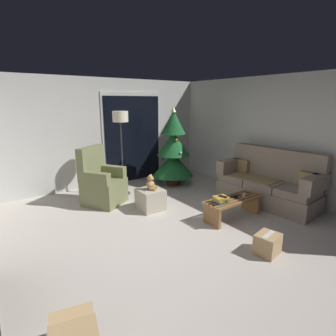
{
  "coord_description": "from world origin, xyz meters",
  "views": [
    {
      "loc": [
        -2.22,
        -2.98,
        1.99
      ],
      "look_at": [
        0.4,
        0.7,
        0.85
      ],
      "focal_mm": 28.65,
      "sensor_mm": 36.0,
      "label": 1
    }
  ],
  "objects_px": {
    "coffee_table": "(233,205)",
    "cell_phone": "(223,196)",
    "teddy_bear_honey": "(151,183)",
    "remote_black": "(233,197)",
    "cardboard_box_taped_mid_floor": "(267,244)",
    "armchair": "(102,184)",
    "ottoman": "(151,199)",
    "couch": "(268,184)",
    "remote_graphite": "(236,195)",
    "remote_silver": "(244,195)",
    "floor_lamp": "(121,125)",
    "christmas_tree": "(173,151)",
    "book_stack": "(221,200)"
  },
  "relations": [
    {
      "from": "remote_black",
      "to": "book_stack",
      "type": "relative_size",
      "value": 0.59
    },
    {
      "from": "floor_lamp",
      "to": "cardboard_box_taped_mid_floor",
      "type": "height_order",
      "value": "floor_lamp"
    },
    {
      "from": "remote_black",
      "to": "ottoman",
      "type": "relative_size",
      "value": 0.35
    },
    {
      "from": "remote_graphite",
      "to": "armchair",
      "type": "bearing_deg",
      "value": 66.74
    },
    {
      "from": "cell_phone",
      "to": "cardboard_box_taped_mid_floor",
      "type": "relative_size",
      "value": 0.39
    },
    {
      "from": "remote_silver",
      "to": "floor_lamp",
      "type": "distance_m",
      "value": 2.81
    },
    {
      "from": "cell_phone",
      "to": "book_stack",
      "type": "bearing_deg",
      "value": 120.14
    },
    {
      "from": "cell_phone",
      "to": "christmas_tree",
      "type": "xyz_separation_m",
      "value": [
        0.64,
        2.22,
        0.36
      ]
    },
    {
      "from": "coffee_table",
      "to": "floor_lamp",
      "type": "height_order",
      "value": "floor_lamp"
    },
    {
      "from": "remote_graphite",
      "to": "teddy_bear_honey",
      "type": "bearing_deg",
      "value": 70.03
    },
    {
      "from": "couch",
      "to": "remote_black",
      "type": "xyz_separation_m",
      "value": [
        -1.1,
        -0.06,
        -0.03
      ]
    },
    {
      "from": "christmas_tree",
      "to": "teddy_bear_honey",
      "type": "xyz_separation_m",
      "value": [
        -1.28,
        -1.04,
        -0.32
      ]
    },
    {
      "from": "coffee_table",
      "to": "couch",
      "type": "bearing_deg",
      "value": 4.37
    },
    {
      "from": "cell_phone",
      "to": "ottoman",
      "type": "height_order",
      "value": "cell_phone"
    },
    {
      "from": "coffee_table",
      "to": "remote_graphite",
      "type": "height_order",
      "value": "remote_graphite"
    },
    {
      "from": "book_stack",
      "to": "ottoman",
      "type": "relative_size",
      "value": 0.6
    },
    {
      "from": "couch",
      "to": "ottoman",
      "type": "bearing_deg",
      "value": 152.67
    },
    {
      "from": "ottoman",
      "to": "remote_silver",
      "type": "bearing_deg",
      "value": -43.94
    },
    {
      "from": "remote_silver",
      "to": "floor_lamp",
      "type": "height_order",
      "value": "floor_lamp"
    },
    {
      "from": "couch",
      "to": "remote_graphite",
      "type": "bearing_deg",
      "value": -178.25
    },
    {
      "from": "coffee_table",
      "to": "remote_graphite",
      "type": "relative_size",
      "value": 7.05
    },
    {
      "from": "remote_black",
      "to": "armchair",
      "type": "height_order",
      "value": "armchair"
    },
    {
      "from": "remote_black",
      "to": "remote_graphite",
      "type": "xyz_separation_m",
      "value": [
        0.12,
        0.03,
        0.0
      ]
    },
    {
      "from": "remote_graphite",
      "to": "remote_black",
      "type": "bearing_deg",
      "value": 130.16
    },
    {
      "from": "christmas_tree",
      "to": "book_stack",
      "type": "bearing_deg",
      "value": -106.7
    },
    {
      "from": "cardboard_box_taped_mid_floor",
      "to": "remote_silver",
      "type": "bearing_deg",
      "value": 53.65
    },
    {
      "from": "remote_graphite",
      "to": "floor_lamp",
      "type": "height_order",
      "value": "floor_lamp"
    },
    {
      "from": "couch",
      "to": "book_stack",
      "type": "height_order",
      "value": "couch"
    },
    {
      "from": "couch",
      "to": "remote_graphite",
      "type": "distance_m",
      "value": 0.98
    },
    {
      "from": "remote_black",
      "to": "cardboard_box_taped_mid_floor",
      "type": "xyz_separation_m",
      "value": [
        -0.5,
        -1.05,
        -0.23
      ]
    },
    {
      "from": "remote_black",
      "to": "ottoman",
      "type": "bearing_deg",
      "value": 79.6
    },
    {
      "from": "coffee_table",
      "to": "teddy_bear_honey",
      "type": "relative_size",
      "value": 3.86
    },
    {
      "from": "ottoman",
      "to": "cardboard_box_taped_mid_floor",
      "type": "height_order",
      "value": "ottoman"
    },
    {
      "from": "couch",
      "to": "ottoman",
      "type": "xyz_separation_m",
      "value": [
        -2.07,
        1.07,
        -0.2
      ]
    },
    {
      "from": "book_stack",
      "to": "cell_phone",
      "type": "distance_m",
      "value": 0.06
    },
    {
      "from": "coffee_table",
      "to": "cell_phone",
      "type": "relative_size",
      "value": 7.64
    },
    {
      "from": "couch",
      "to": "christmas_tree",
      "type": "bearing_deg",
      "value": 110.36
    },
    {
      "from": "book_stack",
      "to": "armchair",
      "type": "height_order",
      "value": "armchair"
    },
    {
      "from": "christmas_tree",
      "to": "armchair",
      "type": "xyz_separation_m",
      "value": [
        -1.9,
        -0.21,
        -0.42
      ]
    },
    {
      "from": "couch",
      "to": "remote_graphite",
      "type": "height_order",
      "value": "couch"
    },
    {
      "from": "remote_silver",
      "to": "ottoman",
      "type": "bearing_deg",
      "value": 13.06
    },
    {
      "from": "teddy_bear_honey",
      "to": "remote_black",
      "type": "bearing_deg",
      "value": -49.35
    },
    {
      "from": "ottoman",
      "to": "cardboard_box_taped_mid_floor",
      "type": "distance_m",
      "value": 2.24
    },
    {
      "from": "armchair",
      "to": "ottoman",
      "type": "xyz_separation_m",
      "value": [
        0.61,
        -0.82,
        -0.21
      ]
    },
    {
      "from": "coffee_table",
      "to": "armchair",
      "type": "relative_size",
      "value": 0.97
    },
    {
      "from": "couch",
      "to": "coffee_table",
      "type": "distance_m",
      "value": 1.14
    },
    {
      "from": "coffee_table",
      "to": "floor_lamp",
      "type": "xyz_separation_m",
      "value": [
        -0.98,
        2.23,
        1.26
      ]
    },
    {
      "from": "remote_silver",
      "to": "ottoman",
      "type": "height_order",
      "value": "ottoman"
    },
    {
      "from": "cell_phone",
      "to": "floor_lamp",
      "type": "xyz_separation_m",
      "value": [
        -0.69,
        2.26,
        1.04
      ]
    },
    {
      "from": "remote_black",
      "to": "remote_silver",
      "type": "distance_m",
      "value": 0.25
    }
  ]
}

